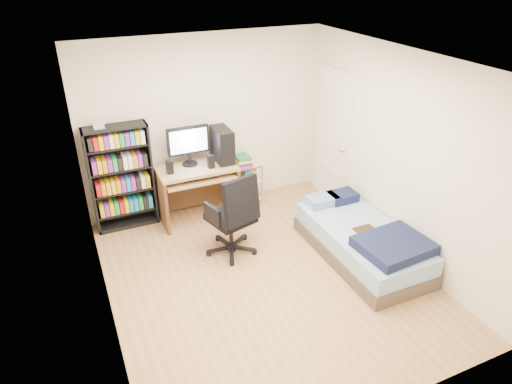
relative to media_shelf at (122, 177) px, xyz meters
name	(u,v)px	position (x,y,z in m)	size (l,w,h in m)	color
room	(266,182)	(1.27, -1.84, 0.50)	(3.58, 4.08, 2.58)	#AB8055
media_shelf	(122,177)	(0.00, 0.00, 0.00)	(0.82, 0.27, 1.52)	black
computer_desk	(203,169)	(1.08, -0.17, -0.02)	(1.07, 0.62, 1.35)	tan
office_chair	(233,229)	(1.11, -1.23, -0.40)	(0.81, 0.81, 1.11)	black
wire_cart	(243,173)	(1.72, -0.09, -0.24)	(0.51, 0.38, 0.79)	white
bed	(363,241)	(2.54, -1.98, -0.52)	(0.92, 1.83, 0.52)	brown
door	(333,138)	(2.99, -0.49, 0.25)	(0.12, 0.80, 2.00)	white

